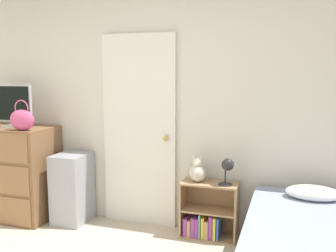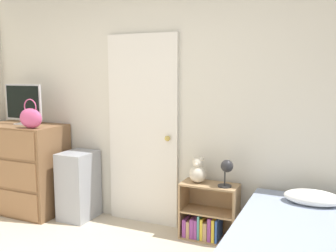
{
  "view_description": "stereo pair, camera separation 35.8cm",
  "coord_description": "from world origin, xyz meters",
  "px_view_note": "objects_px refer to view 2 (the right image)",
  "views": [
    {
      "loc": [
        1.29,
        -1.66,
        1.61
      ],
      "look_at": [
        0.18,
        1.71,
        1.11
      ],
      "focal_mm": 40.0,
      "sensor_mm": 36.0,
      "label": 1
    },
    {
      "loc": [
        1.63,
        -1.53,
        1.61
      ],
      "look_at": [
        0.18,
        1.71,
        1.11
      ],
      "focal_mm": 40.0,
      "sensor_mm": 36.0,
      "label": 2
    }
  ],
  "objects_px": {
    "dresser": "(25,168)",
    "tv": "(23,104)",
    "storage_bin": "(79,185)",
    "teddy_bear": "(198,171)",
    "desk_lamp": "(227,168)",
    "handbag": "(31,118)",
    "bookshelf": "(207,218)"
  },
  "relations": [
    {
      "from": "dresser",
      "to": "storage_bin",
      "type": "height_order",
      "value": "dresser"
    },
    {
      "from": "teddy_bear",
      "to": "desk_lamp",
      "type": "relative_size",
      "value": 0.98
    },
    {
      "from": "teddy_bear",
      "to": "desk_lamp",
      "type": "bearing_deg",
      "value": -7.92
    },
    {
      "from": "bookshelf",
      "to": "storage_bin",
      "type": "bearing_deg",
      "value": -177.08
    },
    {
      "from": "handbag",
      "to": "teddy_bear",
      "type": "bearing_deg",
      "value": 10.08
    },
    {
      "from": "tv",
      "to": "storage_bin",
      "type": "relative_size",
      "value": 0.68
    },
    {
      "from": "handbag",
      "to": "bookshelf",
      "type": "xyz_separation_m",
      "value": [
        1.88,
        0.32,
        -0.93
      ]
    },
    {
      "from": "dresser",
      "to": "bookshelf",
      "type": "relative_size",
      "value": 1.84
    },
    {
      "from": "tv",
      "to": "handbag",
      "type": "bearing_deg",
      "value": -34.25
    },
    {
      "from": "handbag",
      "to": "desk_lamp",
      "type": "xyz_separation_m",
      "value": [
        2.08,
        0.28,
        -0.4
      ]
    },
    {
      "from": "dresser",
      "to": "teddy_bear",
      "type": "xyz_separation_m",
      "value": [
        2.09,
        0.14,
        0.15
      ]
    },
    {
      "from": "bookshelf",
      "to": "desk_lamp",
      "type": "distance_m",
      "value": 0.57
    },
    {
      "from": "tv",
      "to": "teddy_bear",
      "type": "bearing_deg",
      "value": 3.21
    },
    {
      "from": "dresser",
      "to": "tv",
      "type": "distance_m",
      "value": 0.75
    },
    {
      "from": "handbag",
      "to": "storage_bin",
      "type": "distance_m",
      "value": 0.9
    },
    {
      "from": "bookshelf",
      "to": "teddy_bear",
      "type": "xyz_separation_m",
      "value": [
        -0.1,
        -0.0,
        0.46
      ]
    },
    {
      "from": "tv",
      "to": "teddy_bear",
      "type": "relative_size",
      "value": 1.98
    },
    {
      "from": "storage_bin",
      "to": "desk_lamp",
      "type": "bearing_deg",
      "value": 1.1
    },
    {
      "from": "storage_bin",
      "to": "teddy_bear",
      "type": "distance_m",
      "value": 1.41
    },
    {
      "from": "handbag",
      "to": "storage_bin",
      "type": "bearing_deg",
      "value": 30.75
    },
    {
      "from": "dresser",
      "to": "tv",
      "type": "xyz_separation_m",
      "value": [
        0.01,
        0.03,
        0.75
      ]
    },
    {
      "from": "handbag",
      "to": "teddy_bear",
      "type": "xyz_separation_m",
      "value": [
        1.78,
        0.32,
        -0.47
      ]
    },
    {
      "from": "storage_bin",
      "to": "desk_lamp",
      "type": "height_order",
      "value": "desk_lamp"
    },
    {
      "from": "tv",
      "to": "storage_bin",
      "type": "bearing_deg",
      "value": 3.52
    },
    {
      "from": "dresser",
      "to": "bookshelf",
      "type": "height_order",
      "value": "dresser"
    },
    {
      "from": "tv",
      "to": "handbag",
      "type": "height_order",
      "value": "tv"
    },
    {
      "from": "dresser",
      "to": "tv",
      "type": "height_order",
      "value": "tv"
    },
    {
      "from": "handbag",
      "to": "storage_bin",
      "type": "xyz_separation_m",
      "value": [
        0.41,
        0.24,
        -0.76
      ]
    },
    {
      "from": "storage_bin",
      "to": "teddy_bear",
      "type": "relative_size",
      "value": 2.9
    },
    {
      "from": "tv",
      "to": "storage_bin",
      "type": "distance_m",
      "value": 1.14
    },
    {
      "from": "dresser",
      "to": "teddy_bear",
      "type": "relative_size",
      "value": 3.96
    },
    {
      "from": "teddy_bear",
      "to": "storage_bin",
      "type": "bearing_deg",
      "value": -176.95
    }
  ]
}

